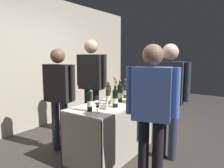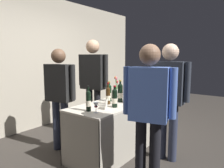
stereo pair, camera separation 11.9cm
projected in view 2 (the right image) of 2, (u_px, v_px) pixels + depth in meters
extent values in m
plane|color=#38332D|center=(112.00, 153.00, 3.28)|extent=(12.00, 12.00, 0.00)
cube|color=#B2A893|center=(32.00, 62.00, 4.29)|extent=(6.74, 0.12, 2.73)
cube|color=beige|center=(112.00, 105.00, 3.18)|extent=(1.42, 0.69, 0.02)
cube|color=#ABA392|center=(131.00, 134.00, 3.03)|extent=(1.42, 0.01, 0.75)
cube|color=#ABA392|center=(95.00, 125.00, 3.43)|extent=(1.42, 0.01, 0.75)
cube|color=#ABA392|center=(79.00, 145.00, 2.67)|extent=(0.01, 0.69, 0.75)
cube|color=#ABA392|center=(135.00, 119.00, 3.79)|extent=(0.01, 0.69, 0.75)
cylinder|color=black|center=(120.00, 94.00, 3.30)|extent=(0.08, 0.08, 0.25)
sphere|color=black|center=(120.00, 86.00, 3.28)|extent=(0.08, 0.08, 0.08)
cylinder|color=black|center=(120.00, 84.00, 3.28)|extent=(0.03, 0.03, 0.08)
cylinder|color=#B7932D|center=(120.00, 81.00, 3.27)|extent=(0.03, 0.03, 0.02)
cylinder|color=beige|center=(120.00, 95.00, 3.30)|extent=(0.08, 0.08, 0.08)
cylinder|color=black|center=(89.00, 102.00, 2.75)|extent=(0.07, 0.07, 0.24)
sphere|color=black|center=(89.00, 93.00, 2.73)|extent=(0.06, 0.06, 0.06)
cylinder|color=black|center=(88.00, 90.00, 2.73)|extent=(0.02, 0.02, 0.08)
cylinder|color=black|center=(88.00, 86.00, 2.72)|extent=(0.03, 0.03, 0.02)
cylinder|color=beige|center=(89.00, 103.00, 2.75)|extent=(0.07, 0.07, 0.08)
cylinder|color=black|center=(109.00, 94.00, 3.36)|extent=(0.08, 0.08, 0.23)
sphere|color=black|center=(109.00, 87.00, 3.34)|extent=(0.08, 0.08, 0.08)
cylinder|color=black|center=(109.00, 85.00, 3.34)|extent=(0.03, 0.03, 0.07)
cylinder|color=#B7932D|center=(109.00, 82.00, 3.33)|extent=(0.04, 0.04, 0.02)
cylinder|color=beige|center=(109.00, 95.00, 3.36)|extent=(0.08, 0.08, 0.07)
cylinder|color=black|center=(115.00, 99.00, 2.95)|extent=(0.08, 0.08, 0.22)
sphere|color=black|center=(115.00, 91.00, 2.94)|extent=(0.07, 0.07, 0.07)
cylinder|color=black|center=(115.00, 89.00, 2.94)|extent=(0.03, 0.03, 0.07)
cylinder|color=maroon|center=(115.00, 86.00, 2.93)|extent=(0.04, 0.04, 0.02)
cylinder|color=beige|center=(115.00, 101.00, 2.96)|extent=(0.08, 0.08, 0.07)
cylinder|color=#38230F|center=(127.00, 91.00, 3.61)|extent=(0.08, 0.08, 0.22)
sphere|color=#38230F|center=(127.00, 85.00, 3.59)|extent=(0.08, 0.08, 0.08)
cylinder|color=#38230F|center=(127.00, 83.00, 3.59)|extent=(0.03, 0.03, 0.08)
cylinder|color=#B7932D|center=(127.00, 80.00, 3.58)|extent=(0.04, 0.04, 0.02)
cylinder|color=beige|center=(127.00, 93.00, 3.61)|extent=(0.08, 0.08, 0.07)
cylinder|color=#38230F|center=(108.00, 97.00, 3.15)|extent=(0.07, 0.07, 0.22)
sphere|color=#38230F|center=(108.00, 89.00, 3.13)|extent=(0.07, 0.07, 0.07)
cylinder|color=#38230F|center=(108.00, 87.00, 3.13)|extent=(0.03, 0.03, 0.08)
cylinder|color=maroon|center=(108.00, 83.00, 3.12)|extent=(0.03, 0.03, 0.02)
cylinder|color=beige|center=(108.00, 98.00, 3.15)|extent=(0.07, 0.07, 0.07)
cylinder|color=silver|center=(96.00, 113.00, 2.69)|extent=(0.06, 0.06, 0.00)
cylinder|color=silver|center=(96.00, 110.00, 2.68)|extent=(0.01, 0.01, 0.06)
cone|color=silver|center=(96.00, 105.00, 2.67)|extent=(0.08, 0.08, 0.07)
cylinder|color=#590C19|center=(96.00, 106.00, 2.68)|extent=(0.04, 0.04, 0.02)
cylinder|color=silver|center=(135.00, 98.00, 3.57)|extent=(0.06, 0.06, 0.00)
cylinder|color=silver|center=(135.00, 96.00, 3.57)|extent=(0.01, 0.01, 0.08)
cone|color=silver|center=(135.00, 92.00, 3.56)|extent=(0.07, 0.07, 0.07)
cylinder|color=#590C19|center=(135.00, 93.00, 3.56)|extent=(0.04, 0.04, 0.02)
cylinder|color=silver|center=(116.00, 104.00, 3.18)|extent=(0.07, 0.07, 0.00)
cylinder|color=silver|center=(116.00, 102.00, 3.18)|extent=(0.01, 0.01, 0.06)
cone|color=silver|center=(116.00, 98.00, 3.17)|extent=(0.06, 0.06, 0.06)
cylinder|color=silver|center=(116.00, 94.00, 3.59)|extent=(0.09, 0.09, 0.15)
cylinder|color=#38722D|center=(116.00, 86.00, 3.57)|extent=(0.02, 0.03, 0.26)
ellipsoid|color=pink|center=(116.00, 78.00, 3.55)|extent=(0.03, 0.03, 0.05)
cylinder|color=#38722D|center=(116.00, 86.00, 3.56)|extent=(0.02, 0.04, 0.27)
ellipsoid|color=#E05B1E|center=(115.00, 78.00, 3.55)|extent=(0.03, 0.03, 0.05)
cylinder|color=#38722D|center=(116.00, 86.00, 3.56)|extent=(0.04, 0.03, 0.26)
ellipsoid|color=red|center=(116.00, 78.00, 3.56)|extent=(0.03, 0.03, 0.05)
cylinder|color=#38722D|center=(117.00, 88.00, 3.58)|extent=(0.01, 0.02, 0.20)
ellipsoid|color=red|center=(117.00, 82.00, 3.57)|extent=(0.03, 0.03, 0.05)
cube|color=silver|center=(106.00, 104.00, 2.87)|extent=(0.13, 0.08, 0.13)
cylinder|color=#2D3347|center=(57.00, 125.00, 3.38)|extent=(0.12, 0.12, 0.80)
cylinder|color=#2D3347|center=(65.00, 126.00, 3.30)|extent=(0.12, 0.12, 0.80)
cube|color=black|center=(59.00, 83.00, 3.25)|extent=(0.28, 0.45, 0.56)
sphere|color=brown|center=(58.00, 56.00, 3.20)|extent=(0.22, 0.22, 0.22)
cylinder|color=black|center=(47.00, 80.00, 3.36)|extent=(0.08, 0.08, 0.52)
cylinder|color=black|center=(73.00, 82.00, 3.13)|extent=(0.08, 0.08, 0.52)
cylinder|color=black|center=(90.00, 112.00, 4.01)|extent=(0.12, 0.12, 0.89)
cylinder|color=black|center=(97.00, 113.00, 3.93)|extent=(0.12, 0.12, 0.89)
cube|color=black|center=(93.00, 72.00, 3.87)|extent=(0.27, 0.48, 0.63)
sphere|color=tan|center=(93.00, 47.00, 3.81)|extent=(0.24, 0.24, 0.24)
cylinder|color=black|center=(81.00, 70.00, 3.99)|extent=(0.08, 0.08, 0.58)
cylinder|color=black|center=(106.00, 71.00, 3.74)|extent=(0.08, 0.08, 0.58)
cylinder|color=black|center=(155.00, 157.00, 2.30)|extent=(0.12, 0.12, 0.80)
cylinder|color=black|center=(141.00, 154.00, 2.36)|extent=(0.12, 0.12, 0.80)
cube|color=#4C6BB7|center=(149.00, 94.00, 2.24)|extent=(0.30, 0.44, 0.57)
sphere|color=#8C664C|center=(150.00, 55.00, 2.18)|extent=(0.22, 0.22, 0.22)
cylinder|color=#4C6BB7|center=(173.00, 93.00, 2.14)|extent=(0.08, 0.08, 0.52)
cylinder|color=#4C6BB7|center=(127.00, 90.00, 2.33)|extent=(0.08, 0.08, 0.52)
cylinder|color=#2D3347|center=(173.00, 133.00, 2.99)|extent=(0.12, 0.12, 0.83)
cylinder|color=#2D3347|center=(162.00, 131.00, 3.08)|extent=(0.12, 0.12, 0.83)
cube|color=#2D333D|center=(169.00, 83.00, 2.94)|extent=(0.23, 0.41, 0.58)
sphere|color=beige|center=(170.00, 52.00, 2.89)|extent=(0.23, 0.23, 0.23)
cylinder|color=#2D333D|center=(187.00, 82.00, 2.81)|extent=(0.08, 0.08, 0.54)
cylinder|color=#2D333D|center=(153.00, 80.00, 3.07)|extent=(0.08, 0.08, 0.54)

